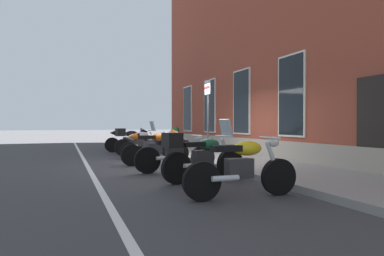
{
  "coord_description": "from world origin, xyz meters",
  "views": [
    {
      "loc": [
        9.31,
        -3.81,
        1.21
      ],
      "look_at": [
        0.27,
        -0.19,
        1.11
      ],
      "focal_mm": 29.81,
      "sensor_mm": 36.0,
      "label": 1
    }
  ],
  "objects_px": {
    "motorcycle_silver_touring": "(137,141)",
    "motorcycle_black_naked": "(177,153)",
    "motorcycle_white_sport": "(152,144)",
    "parking_sign": "(208,108)",
    "motorcycle_black_sport": "(131,139)",
    "motorcycle_green_touring": "(201,156)",
    "barrel_planter": "(175,138)",
    "motorcycle_orange_sport": "(159,145)",
    "motorcycle_yellow_naked": "(243,168)"
  },
  "relations": [
    {
      "from": "motorcycle_black_naked",
      "to": "motorcycle_orange_sport",
      "type": "bearing_deg",
      "value": -178.82
    },
    {
      "from": "motorcycle_black_naked",
      "to": "barrel_planter",
      "type": "bearing_deg",
      "value": 161.43
    },
    {
      "from": "motorcycle_green_touring",
      "to": "motorcycle_silver_touring",
      "type": "bearing_deg",
      "value": 179.96
    },
    {
      "from": "motorcycle_orange_sport",
      "to": "motorcycle_green_touring",
      "type": "relative_size",
      "value": 1.06
    },
    {
      "from": "motorcycle_green_touring",
      "to": "motorcycle_orange_sport",
      "type": "bearing_deg",
      "value": -179.54
    },
    {
      "from": "barrel_planter",
      "to": "motorcycle_yellow_naked",
      "type": "bearing_deg",
      "value": -12.87
    },
    {
      "from": "motorcycle_white_sport",
      "to": "motorcycle_green_touring",
      "type": "xyz_separation_m",
      "value": [
        4.68,
        -0.18,
        0.01
      ]
    },
    {
      "from": "motorcycle_black_naked",
      "to": "motorcycle_green_touring",
      "type": "distance_m",
      "value": 1.55
    },
    {
      "from": "motorcycle_black_sport",
      "to": "motorcycle_black_naked",
      "type": "distance_m",
      "value": 6.5
    },
    {
      "from": "motorcycle_black_naked",
      "to": "motorcycle_yellow_naked",
      "type": "relative_size",
      "value": 1.08
    },
    {
      "from": "motorcycle_orange_sport",
      "to": "parking_sign",
      "type": "distance_m",
      "value": 1.94
    },
    {
      "from": "parking_sign",
      "to": "motorcycle_black_sport",
      "type": "bearing_deg",
      "value": -164.41
    },
    {
      "from": "motorcycle_silver_touring",
      "to": "motorcycle_orange_sport",
      "type": "height_order",
      "value": "motorcycle_silver_touring"
    },
    {
      "from": "motorcycle_black_sport",
      "to": "parking_sign",
      "type": "relative_size",
      "value": 0.85
    },
    {
      "from": "motorcycle_white_sport",
      "to": "motorcycle_black_naked",
      "type": "bearing_deg",
      "value": -3.14
    },
    {
      "from": "motorcycle_orange_sport",
      "to": "motorcycle_yellow_naked",
      "type": "relative_size",
      "value": 1.05
    },
    {
      "from": "motorcycle_orange_sport",
      "to": "motorcycle_green_touring",
      "type": "xyz_separation_m",
      "value": [
        3.15,
        0.03,
        -0.03
      ]
    },
    {
      "from": "motorcycle_silver_touring",
      "to": "barrel_planter",
      "type": "xyz_separation_m",
      "value": [
        -2.33,
        2.42,
        -0.02
      ]
    },
    {
      "from": "motorcycle_black_sport",
      "to": "parking_sign",
      "type": "height_order",
      "value": "parking_sign"
    },
    {
      "from": "motorcycle_silver_touring",
      "to": "barrel_planter",
      "type": "relative_size",
      "value": 2.03
    },
    {
      "from": "motorcycle_black_sport",
      "to": "motorcycle_black_naked",
      "type": "height_order",
      "value": "motorcycle_black_sport"
    },
    {
      "from": "motorcycle_orange_sport",
      "to": "motorcycle_black_naked",
      "type": "xyz_separation_m",
      "value": [
        1.6,
        0.03,
        -0.11
      ]
    },
    {
      "from": "barrel_planter",
      "to": "motorcycle_silver_touring",
      "type": "bearing_deg",
      "value": -45.97
    },
    {
      "from": "motorcycle_silver_touring",
      "to": "motorcycle_yellow_naked",
      "type": "xyz_separation_m",
      "value": [
        8.04,
        0.05,
        -0.07
      ]
    },
    {
      "from": "parking_sign",
      "to": "barrel_planter",
      "type": "relative_size",
      "value": 2.52
    },
    {
      "from": "motorcycle_silver_touring",
      "to": "parking_sign",
      "type": "height_order",
      "value": "parking_sign"
    },
    {
      "from": "motorcycle_silver_touring",
      "to": "parking_sign",
      "type": "xyz_separation_m",
      "value": [
        3.46,
        1.51,
        1.18
      ]
    },
    {
      "from": "motorcycle_black_sport",
      "to": "motorcycle_yellow_naked",
      "type": "bearing_deg",
      "value": -0.21
    },
    {
      "from": "motorcycle_silver_touring",
      "to": "motorcycle_yellow_naked",
      "type": "bearing_deg",
      "value": 0.33
    },
    {
      "from": "motorcycle_white_sport",
      "to": "parking_sign",
      "type": "bearing_deg",
      "value": 37.29
    },
    {
      "from": "motorcycle_green_touring",
      "to": "motorcycle_black_sport",
      "type": "bearing_deg",
      "value": 179.39
    },
    {
      "from": "motorcycle_silver_touring",
      "to": "motorcycle_yellow_naked",
      "type": "distance_m",
      "value": 8.04
    },
    {
      "from": "motorcycle_silver_touring",
      "to": "motorcycle_orange_sport",
      "type": "bearing_deg",
      "value": -0.52
    },
    {
      "from": "motorcycle_silver_touring",
      "to": "barrel_planter",
      "type": "height_order",
      "value": "motorcycle_silver_touring"
    },
    {
      "from": "motorcycle_white_sport",
      "to": "motorcycle_black_naked",
      "type": "xyz_separation_m",
      "value": [
        3.13,
        -0.17,
        -0.07
      ]
    },
    {
      "from": "motorcycle_silver_touring",
      "to": "motorcycle_black_naked",
      "type": "relative_size",
      "value": 0.92
    },
    {
      "from": "motorcycle_yellow_naked",
      "to": "motorcycle_green_touring",
      "type": "bearing_deg",
      "value": -178.26
    },
    {
      "from": "motorcycle_yellow_naked",
      "to": "motorcycle_orange_sport",
      "type": "bearing_deg",
      "value": -179.1
    },
    {
      "from": "motorcycle_orange_sport",
      "to": "motorcycle_black_naked",
      "type": "relative_size",
      "value": 0.97
    },
    {
      "from": "motorcycle_white_sport",
      "to": "motorcycle_yellow_naked",
      "type": "height_order",
      "value": "motorcycle_yellow_naked"
    },
    {
      "from": "parking_sign",
      "to": "barrel_planter",
      "type": "xyz_separation_m",
      "value": [
        -5.8,
        0.91,
        -1.2
      ]
    },
    {
      "from": "parking_sign",
      "to": "motorcycle_black_naked",
      "type": "bearing_deg",
      "value": -47.47
    },
    {
      "from": "motorcycle_white_sport",
      "to": "motorcycle_yellow_naked",
      "type": "xyz_separation_m",
      "value": [
        6.33,
        -0.13,
        -0.06
      ]
    },
    {
      "from": "motorcycle_white_sport",
      "to": "motorcycle_yellow_naked",
      "type": "distance_m",
      "value": 6.33
    },
    {
      "from": "parking_sign",
      "to": "motorcycle_green_touring",
      "type": "bearing_deg",
      "value": -27.3
    },
    {
      "from": "barrel_planter",
      "to": "motorcycle_white_sport",
      "type": "bearing_deg",
      "value": -28.97
    },
    {
      "from": "motorcycle_white_sport",
      "to": "motorcycle_silver_touring",
      "type": "bearing_deg",
      "value": -174.15
    },
    {
      "from": "motorcycle_silver_touring",
      "to": "motorcycle_white_sport",
      "type": "bearing_deg",
      "value": 5.85
    },
    {
      "from": "motorcycle_white_sport",
      "to": "motorcycle_yellow_naked",
      "type": "relative_size",
      "value": 1.01
    },
    {
      "from": "motorcycle_yellow_naked",
      "to": "parking_sign",
      "type": "distance_m",
      "value": 4.96
    }
  ]
}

